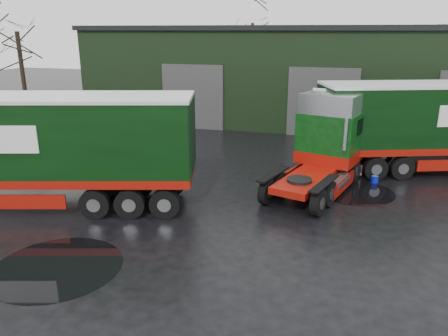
# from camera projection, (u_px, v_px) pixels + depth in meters

# --- Properties ---
(ground) EXTENTS (100.00, 100.00, 0.00)m
(ground) POSITION_uv_depth(u_px,v_px,m) (216.00, 232.00, 13.64)
(ground) COLOR black
(warehouse) EXTENTS (32.40, 12.40, 6.30)m
(warehouse) POSITION_uv_depth(u_px,v_px,m) (331.00, 73.00, 30.38)
(warehouse) COLOR black
(warehouse) RESTS_ON ground
(hero_tractor) EXTENTS (4.01, 6.42, 3.71)m
(hero_tractor) POSITION_uv_depth(u_px,v_px,m) (316.00, 146.00, 16.49)
(hero_tractor) COLOR #0A350E
(hero_tractor) RESTS_ON ground
(trailer_left) EXTENTS (13.08, 6.25, 4.00)m
(trailer_left) POSITION_uv_depth(u_px,v_px,m) (9.00, 152.00, 15.10)
(trailer_left) COLOR silver
(trailer_left) RESTS_ON ground
(wash_bucket) EXTENTS (0.34, 0.34, 0.28)m
(wash_bucket) POSITION_uv_depth(u_px,v_px,m) (375.00, 179.00, 18.03)
(wash_bucket) COLOR #0816B3
(wash_bucket) RESTS_ON ground
(tree_left) EXTENTS (4.40, 4.40, 8.50)m
(tree_left) POSITION_uv_depth(u_px,v_px,m) (21.00, 59.00, 27.98)
(tree_left) COLOR black
(tree_left) RESTS_ON ground
(tree_back_a) EXTENTS (4.40, 4.40, 9.50)m
(tree_back_a) POSITION_uv_depth(u_px,v_px,m) (252.00, 44.00, 41.22)
(tree_back_a) COLOR black
(tree_back_a) RESTS_ON ground
(tree_back_b) EXTENTS (4.40, 4.40, 7.50)m
(tree_back_b) POSITION_uv_depth(u_px,v_px,m) (435.00, 58.00, 37.12)
(tree_back_b) COLOR black
(tree_back_b) RESTS_ON ground
(puddle_0) EXTENTS (3.45, 3.45, 0.01)m
(puddle_0) POSITION_uv_depth(u_px,v_px,m) (57.00, 267.00, 11.64)
(puddle_0) COLOR black
(puddle_0) RESTS_ON ground
(puddle_1) EXTENTS (3.01, 3.01, 0.01)m
(puddle_1) POSITION_uv_depth(u_px,v_px,m) (355.00, 192.00, 17.05)
(puddle_1) COLOR black
(puddle_1) RESTS_ON ground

